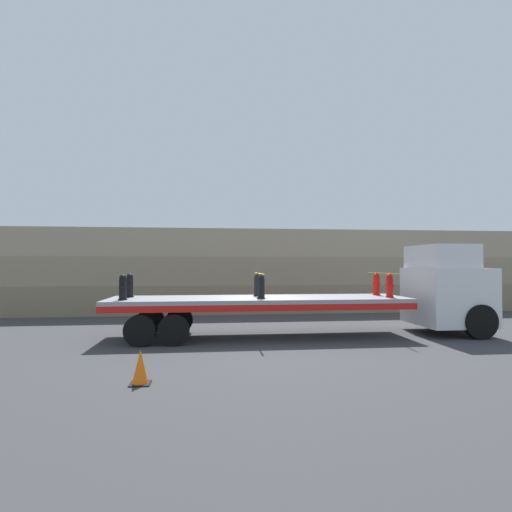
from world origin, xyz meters
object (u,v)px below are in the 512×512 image
fire_hydrant_red_far_2 (376,284)px  traffic_cone (140,367)px  fire_hydrant_black_near_1 (261,287)px  fire_hydrant_black_far_1 (257,285)px  fire_hydrant_black_near_0 (123,288)px  truck_cab (449,289)px  fire_hydrant_red_near_2 (390,286)px  fire_hydrant_black_far_0 (130,286)px  flatbed_trailer (237,305)px

fire_hydrant_red_far_2 → traffic_cone: fire_hydrant_red_far_2 is taller
fire_hydrant_black_near_1 → fire_hydrant_black_far_1: bearing=90.0°
fire_hydrant_black_near_0 → fire_hydrant_red_far_2: 8.65m
fire_hydrant_black_far_1 → fire_hydrant_red_far_2: same height
fire_hydrant_red_far_2 → truck_cab: bearing=-12.4°
fire_hydrant_red_near_2 → fire_hydrant_black_far_1: bearing=166.1°
fire_hydrant_black_near_0 → fire_hydrant_black_far_0: bearing=90.0°
flatbed_trailer → fire_hydrant_red_far_2: (5.04, 0.53, 0.64)m
fire_hydrant_red_near_2 → truck_cab: bearing=12.4°
fire_hydrant_black_near_0 → traffic_cone: size_ratio=1.13×
flatbed_trailer → fire_hydrant_black_far_1: (0.75, 0.53, 0.64)m
flatbed_trailer → traffic_cone: flatbed_trailer is taller
fire_hydrant_red_near_2 → fire_hydrant_red_far_2: same height
truck_cab → fire_hydrant_black_far_1: size_ratio=3.91×
flatbed_trailer → traffic_cone: size_ratio=13.99×
flatbed_trailer → fire_hydrant_black_near_0: (-3.54, -0.53, 0.64)m
truck_cab → fire_hydrant_black_far_1: bearing=175.5°
fire_hydrant_black_near_0 → traffic_cone: bearing=-73.6°
fire_hydrant_red_far_2 → flatbed_trailer: bearing=-174.0°
truck_cab → traffic_cone: truck_cab is taller
flatbed_trailer → fire_hydrant_black_near_1: (0.75, -0.53, 0.64)m
flatbed_trailer → fire_hydrant_black_far_1: 1.12m
flatbed_trailer → fire_hydrant_black_near_0: 3.64m
truck_cab → fire_hydrant_black_near_1: bearing=-175.5°
fire_hydrant_black_near_1 → fire_hydrant_red_near_2: bearing=0.0°
truck_cab → traffic_cone: 10.94m
flatbed_trailer → fire_hydrant_red_near_2: (5.04, -0.53, 0.64)m
fire_hydrant_red_near_2 → fire_hydrant_black_near_0: bearing=180.0°
flatbed_trailer → fire_hydrant_red_near_2: bearing=-6.0°
fire_hydrant_black_near_0 → fire_hydrant_black_far_0: size_ratio=1.00×
flatbed_trailer → traffic_cone: 5.45m
fire_hydrant_black_far_0 → fire_hydrant_red_near_2: 8.65m
truck_cab → fire_hydrant_black_far_1: (-6.70, 0.53, 0.15)m
fire_hydrant_red_far_2 → fire_hydrant_red_near_2: bearing=-90.0°
truck_cab → fire_hydrant_red_far_2: 2.47m
flatbed_trailer → fire_hydrant_red_near_2: fire_hydrant_red_near_2 is taller
fire_hydrant_black_near_1 → fire_hydrant_red_near_2: size_ratio=1.00×
fire_hydrant_black_near_0 → fire_hydrant_red_far_2: (8.59, 1.06, 0.00)m
fire_hydrant_red_near_2 → fire_hydrant_red_far_2: (0.00, 1.06, 0.00)m
flatbed_trailer → fire_hydrant_red_near_2: size_ratio=12.39×
fire_hydrant_red_near_2 → traffic_cone: (-7.29, -4.39, -1.36)m
truck_cab → fire_hydrant_black_near_0: (-11.00, -0.53, 0.15)m
truck_cab → traffic_cone: size_ratio=4.41×
fire_hydrant_black_near_0 → fire_hydrant_black_far_0: same height
fire_hydrant_black_far_0 → fire_hydrant_black_near_1: same height
flatbed_trailer → fire_hydrant_red_far_2: 5.11m
truck_cab → fire_hydrant_red_near_2: (-2.41, -0.53, 0.15)m
fire_hydrant_black_far_0 → fire_hydrant_black_near_1: 4.42m
fire_hydrant_black_near_1 → fire_hydrant_red_near_2: same height
fire_hydrant_black_near_0 → fire_hydrant_red_near_2: (8.59, 0.00, 0.00)m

